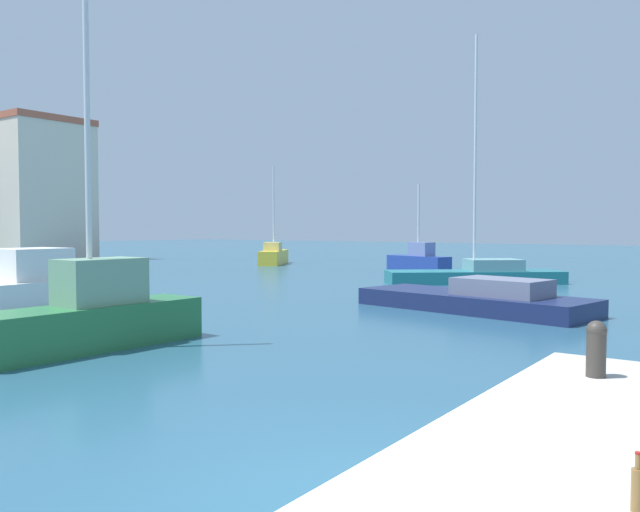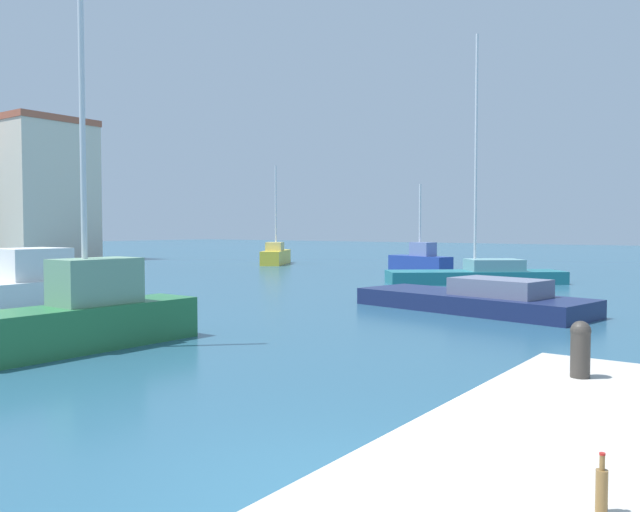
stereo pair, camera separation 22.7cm
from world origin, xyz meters
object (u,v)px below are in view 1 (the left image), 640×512
sailboat_blue_near_pier (419,261)px  sailboat_yellow_outer_mooring (274,255)px  bottle (637,488)px  motorboat_white_mid_harbor (22,289)px  mooring_bollard (596,346)px  sailboat_green_far_left (93,315)px  sailboat_teal_distant_east (477,273)px  motorboat_navy_distant_north (478,299)px

sailboat_blue_near_pier → sailboat_yellow_outer_mooring: sailboat_yellow_outer_mooring is taller
sailboat_yellow_outer_mooring → bottle: bearing=-137.7°
bottle → motorboat_white_mid_harbor: (6.99, 18.47, -0.50)m
mooring_bollard → sailboat_blue_near_pier: (25.89, 15.00, -0.69)m
sailboat_yellow_outer_mooring → sailboat_green_far_left: 31.26m
sailboat_green_far_left → sailboat_yellow_outer_mooring: bearing=32.5°
bottle → sailboat_green_far_left: bearing=68.5°
sailboat_green_far_left → motorboat_white_mid_harbor: bearing=70.5°
sailboat_teal_distant_east → sailboat_yellow_outer_mooring: sailboat_teal_distant_east is taller
bottle → sailboat_blue_near_pier: 33.16m
sailboat_yellow_outer_mooring → motorboat_white_mid_harbor: size_ratio=1.03×
bottle → sailboat_green_far_left: sailboat_green_far_left is taller
bottle → sailboat_blue_near_pier: (29.10, 15.89, -0.50)m
mooring_bollard → sailboat_yellow_outer_mooring: size_ratio=0.09×
sailboat_yellow_outer_mooring → motorboat_navy_distant_north: (-15.78, -21.15, -0.26)m
mooring_bollard → sailboat_teal_distant_east: sailboat_teal_distant_east is taller
bottle → motorboat_navy_distant_north: bearing=24.5°
bottle → sailboat_green_far_left: 11.98m
mooring_bollard → motorboat_navy_distant_north: (11.75, 5.90, -0.97)m
sailboat_yellow_outer_mooring → sailboat_green_far_left: bearing=-147.5°
mooring_bollard → sailboat_blue_near_pier: bearing=30.1°
sailboat_teal_distant_east → sailboat_green_far_left: (-19.96, 0.61, 0.25)m
sailboat_teal_distant_east → sailboat_blue_near_pier: sailboat_teal_distant_east is taller
bottle → motorboat_navy_distant_north: size_ratio=0.04×
motorboat_white_mid_harbor → bottle: bearing=-110.7°
sailboat_teal_distant_east → bottle: bearing=-156.6°
sailboat_blue_near_pier → mooring_bollard: bearing=-149.9°
sailboat_yellow_outer_mooring → sailboat_green_far_left: sailboat_green_far_left is taller
bottle → sailboat_blue_near_pier: sailboat_blue_near_pier is taller
sailboat_yellow_outer_mooring → motorboat_navy_distant_north: bearing=-126.7°
sailboat_teal_distant_east → motorboat_white_mid_harbor: sailboat_teal_distant_east is taller
sailboat_green_far_left → motorboat_white_mid_harbor: size_ratio=1.18×
motorboat_white_mid_harbor → sailboat_yellow_outer_mooring: bearing=21.8°
bottle → mooring_bollard: mooring_bollard is taller
sailboat_green_far_left → motorboat_navy_distant_north: size_ratio=1.04×
sailboat_teal_distant_east → motorboat_navy_distant_north: 10.11m
mooring_bollard → sailboat_yellow_outer_mooring: (27.53, 27.05, -0.72)m
motorboat_white_mid_harbor → motorboat_navy_distant_north: (7.97, -11.67, -0.28)m
bottle → mooring_bollard: size_ratio=0.56×
bottle → mooring_bollard: 3.34m
sailboat_teal_distant_east → sailboat_green_far_left: 19.98m
mooring_bollard → motorboat_navy_distant_north: bearing=26.7°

